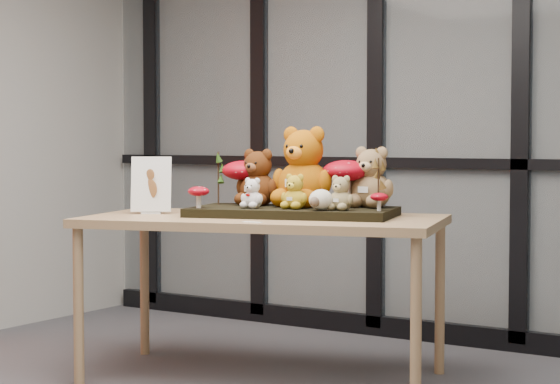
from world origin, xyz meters
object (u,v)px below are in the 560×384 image
Objects in this scene: mushroom_back_right at (346,181)px; sign_holder at (151,187)px; bear_pooh_yellow at (304,163)px; bear_beige_small at (341,191)px; mushroom_front_right at (379,201)px; bear_white_bow at (253,191)px; bear_tan_back at (372,174)px; mushroom_front_left at (199,196)px; display_table at (264,230)px; bear_small_yellow at (295,190)px; mushroom_back_left at (244,180)px; diorama_tray at (293,212)px; plush_cream_hedgehog at (321,199)px; bear_brown_medium at (258,174)px.

mushroom_back_right reaches higher than sign_holder.
bear_pooh_yellow reaches higher than bear_beige_small.
mushroom_front_right is (0.17, 0.06, -0.04)m from bear_beige_small.
bear_pooh_yellow is 2.68× the size of bear_white_bow.
mushroom_front_left is at bearing -160.06° from bear_tan_back.
display_table is 7.36× the size of mushroom_back_right.
bear_small_yellow is 0.78m from sign_holder.
mushroom_back_left is at bearing 167.70° from bear_pooh_yellow.
bear_small_yellow is at bearing 2.99° from bear_white_bow.
bear_beige_small reaches higher than diorama_tray.
mushroom_back_left is (-0.67, -0.15, -0.04)m from bear_tan_back.
bear_tan_back is 0.28m from bear_beige_small.
bear_white_bow is at bearing 171.18° from plush_cream_hedgehog.
bear_small_yellow reaches higher than diorama_tray.
bear_pooh_yellow is 0.50m from mushroom_front_right.
diorama_tray is 0.47m from mushroom_front_left.
bear_brown_medium is at bearing 69.41° from mushroom_front_left.
mushroom_back_right is at bearing 149.55° from mushroom_front_right.
mushroom_front_right is at bearing -19.23° from bear_brown_medium.
mushroom_back_right is at bearing 78.09° from plush_cream_hedgehog.
bear_pooh_yellow is at bearing 3.85° from mushroom_back_left.
plush_cream_hedgehog is 0.45× the size of mushroom_back_left.
diorama_tray is at bearing 26.57° from display_table.
bear_tan_back is at bearing 12.76° from mushroom_back_left.
bear_brown_medium reaches higher than sign_holder.
bear_pooh_yellow reaches higher than plush_cream_hedgehog.
display_table is at bearing -168.46° from mushroom_front_right.
bear_beige_small is at bearing -160.51° from mushroom_front_right.
bear_tan_back reaches higher than bear_small_yellow.
diorama_tray is 10.50× the size of mushroom_front_right.
bear_brown_medium is at bearing 153.47° from bear_beige_small.
diorama_tray is 0.32m from bear_beige_small.
bear_beige_small is (0.40, 0.06, 0.20)m from display_table.
bear_white_bow is 1.40× the size of mushroom_front_left.
bear_pooh_yellow is at bearing 121.20° from plush_cream_hedgehog.
plush_cream_hedgehog is (0.22, -0.20, -0.16)m from bear_pooh_yellow.
bear_brown_medium is 1.93× the size of bear_white_bow.
display_table is at bearing -135.34° from bear_pooh_yellow.
bear_pooh_yellow is 1.39× the size of bear_brown_medium.
bear_beige_small is at bearing -66.57° from mushroom_back_right.
bear_tan_back is 0.68m from mushroom_back_left.
bear_beige_small is at bearing 19.46° from mushroom_front_left.
mushroom_front_left is (-0.02, -0.35, -0.07)m from mushroom_back_left.
mushroom_front_left is (-0.37, -0.28, 0.08)m from diorama_tray.
bear_small_yellow is 1.68× the size of plush_cream_hedgehog.
bear_small_yellow is 1.98× the size of mushroom_front_right.
bear_pooh_yellow is (0.00, 0.10, 0.24)m from diorama_tray.
bear_pooh_yellow is 0.23m from mushroom_back_right.
display_table is 4.31× the size of bear_pooh_yellow.
sign_holder is at bearing 176.32° from bear_small_yellow.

